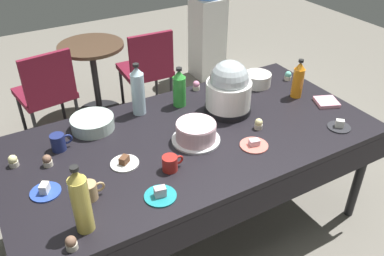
% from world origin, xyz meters
% --- Properties ---
extents(ground, '(9.00, 9.00, 0.00)m').
position_xyz_m(ground, '(0.00, 0.00, 0.00)').
color(ground, slate).
extents(potluck_table, '(2.20, 1.10, 0.75)m').
position_xyz_m(potluck_table, '(0.00, 0.00, 0.69)').
color(potluck_table, black).
rests_on(potluck_table, ground).
extents(frosted_layer_cake, '(0.28, 0.28, 0.12)m').
position_xyz_m(frosted_layer_cake, '(-0.01, -0.06, 0.81)').
color(frosted_layer_cake, silver).
rests_on(frosted_layer_cake, potluck_table).
extents(slow_cooker, '(0.30, 0.30, 0.35)m').
position_xyz_m(slow_cooker, '(0.34, 0.12, 0.91)').
color(slow_cooker, black).
rests_on(slow_cooker, potluck_table).
extents(glass_salad_bowl, '(0.26, 0.26, 0.08)m').
position_xyz_m(glass_salad_bowl, '(-0.48, 0.36, 0.79)').
color(glass_salad_bowl, '#B2C6BC').
rests_on(glass_salad_bowl, potluck_table).
extents(ceramic_snack_bowl, '(0.20, 0.20, 0.09)m').
position_xyz_m(ceramic_snack_bowl, '(0.73, 0.32, 0.80)').
color(ceramic_snack_bowl, silver).
rests_on(ceramic_snack_bowl, potluck_table).
extents(dessert_plate_white, '(0.15, 0.15, 0.05)m').
position_xyz_m(dessert_plate_white, '(-0.45, -0.06, 0.76)').
color(dessert_plate_white, white).
rests_on(dessert_plate_white, potluck_table).
extents(dessert_plate_charcoal, '(0.14, 0.14, 0.05)m').
position_xyz_m(dessert_plate_charcoal, '(0.82, -0.38, 0.76)').
color(dessert_plate_charcoal, '#2D2D33').
rests_on(dessert_plate_charcoal, potluck_table).
extents(dessert_plate_teal, '(0.16, 0.16, 0.06)m').
position_xyz_m(dessert_plate_teal, '(-0.40, -0.38, 0.76)').
color(dessert_plate_teal, teal).
rests_on(dessert_plate_teal, potluck_table).
extents(dessert_plate_coral, '(0.16, 0.16, 0.04)m').
position_xyz_m(dessert_plate_coral, '(0.25, -0.27, 0.76)').
color(dessert_plate_coral, '#E07266').
rests_on(dessert_plate_coral, potluck_table).
extents(dessert_plate_cobalt, '(0.15, 0.15, 0.05)m').
position_xyz_m(dessert_plate_cobalt, '(-0.87, -0.07, 0.76)').
color(dessert_plate_cobalt, '#2D4CB2').
rests_on(dessert_plate_cobalt, potluck_table).
extents(cupcake_mint, '(0.05, 0.05, 0.07)m').
position_xyz_m(cupcake_mint, '(0.38, -0.14, 0.78)').
color(cupcake_mint, beige).
rests_on(cupcake_mint, potluck_table).
extents(cupcake_berry, '(0.05, 0.05, 0.07)m').
position_xyz_m(cupcake_berry, '(0.31, 0.48, 0.78)').
color(cupcake_berry, beige).
rests_on(cupcake_berry, potluck_table).
extents(cupcake_lemon, '(0.05, 0.05, 0.07)m').
position_xyz_m(cupcake_lemon, '(0.98, 0.28, 0.78)').
color(cupcake_lemon, beige).
rests_on(cupcake_lemon, potluck_table).
extents(cupcake_cocoa, '(0.05, 0.05, 0.07)m').
position_xyz_m(cupcake_cocoa, '(-0.85, -0.48, 0.78)').
color(cupcake_cocoa, beige).
rests_on(cupcake_cocoa, potluck_table).
extents(cupcake_rose, '(0.05, 0.05, 0.07)m').
position_xyz_m(cupcake_rose, '(-0.81, 0.13, 0.78)').
color(cupcake_rose, beige).
rests_on(cupcake_rose, potluck_table).
extents(cupcake_vanilla, '(0.05, 0.05, 0.07)m').
position_xyz_m(cupcake_vanilla, '(-0.96, 0.22, 0.78)').
color(cupcake_vanilla, beige).
rests_on(cupcake_vanilla, potluck_table).
extents(soda_bottle_lime_soda, '(0.09, 0.09, 0.27)m').
position_xyz_m(soda_bottle_lime_soda, '(0.11, 0.35, 0.87)').
color(soda_bottle_lime_soda, green).
rests_on(soda_bottle_lime_soda, potluck_table).
extents(soda_bottle_water, '(0.08, 0.08, 0.34)m').
position_xyz_m(soda_bottle_water, '(-0.17, 0.39, 0.91)').
color(soda_bottle_water, silver).
rests_on(soda_bottle_water, potluck_table).
extents(soda_bottle_ginger_ale, '(0.08, 0.08, 0.35)m').
position_xyz_m(soda_bottle_ginger_ale, '(-0.77, -0.40, 0.91)').
color(soda_bottle_ginger_ale, gold).
rests_on(soda_bottle_ginger_ale, potluck_table).
extents(soda_bottle_orange_juice, '(0.07, 0.07, 0.27)m').
position_xyz_m(soda_bottle_orange_juice, '(0.86, 0.05, 0.88)').
color(soda_bottle_orange_juice, orange).
rests_on(soda_bottle_orange_juice, potluck_table).
extents(coffee_mug_tan, '(0.12, 0.08, 0.09)m').
position_xyz_m(coffee_mug_tan, '(-0.69, -0.22, 0.79)').
color(coffee_mug_tan, tan).
rests_on(coffee_mug_tan, potluck_table).
extents(coffee_mug_red, '(0.12, 0.08, 0.08)m').
position_xyz_m(coffee_mug_red, '(-0.26, -0.22, 0.79)').
color(coffee_mug_red, '#B2231E').
rests_on(coffee_mug_red, potluck_table).
extents(coffee_mug_navy, '(0.12, 0.08, 0.10)m').
position_xyz_m(coffee_mug_navy, '(-0.71, 0.25, 0.80)').
color(coffee_mug_navy, navy).
rests_on(coffee_mug_navy, potluck_table).
extents(paper_napkin_stack, '(0.18, 0.18, 0.02)m').
position_xyz_m(paper_napkin_stack, '(0.97, -0.13, 0.76)').
color(paper_napkin_stack, pink).
rests_on(paper_napkin_stack, potluck_table).
extents(maroon_chair_left, '(0.50, 0.50, 0.85)m').
position_xyz_m(maroon_chair_left, '(-0.54, 1.54, 0.49)').
color(maroon_chair_left, maroon).
rests_on(maroon_chair_left, ground).
extents(maroon_chair_right, '(0.46, 0.46, 0.85)m').
position_xyz_m(maroon_chair_right, '(0.40, 1.54, 0.49)').
color(maroon_chair_right, maroon).
rests_on(maroon_chair_right, ground).
extents(round_cafe_table, '(0.60, 0.60, 0.72)m').
position_xyz_m(round_cafe_table, '(-0.05, 1.76, 0.50)').
color(round_cafe_table, '#473323').
rests_on(round_cafe_table, ground).
extents(water_cooler, '(0.32, 0.32, 1.24)m').
position_xyz_m(water_cooler, '(1.33, 1.96, 0.59)').
color(water_cooler, silver).
rests_on(water_cooler, ground).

